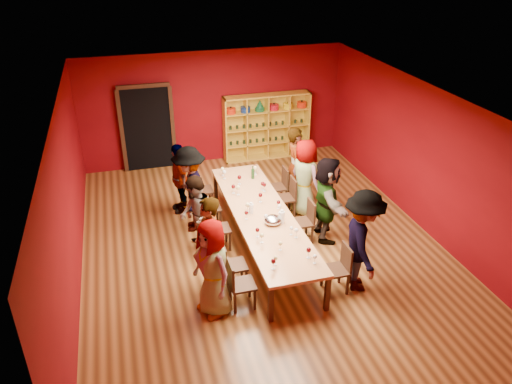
% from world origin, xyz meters
% --- Properties ---
extents(room_shell, '(7.10, 9.10, 3.04)m').
position_xyz_m(room_shell, '(0.00, 0.00, 1.50)').
color(room_shell, brown).
rests_on(room_shell, ground).
extents(tasting_table, '(1.10, 4.50, 0.75)m').
position_xyz_m(tasting_table, '(0.00, 0.00, 0.70)').
color(tasting_table, '#BF804F').
rests_on(tasting_table, ground).
extents(doorway, '(1.40, 0.17, 2.30)m').
position_xyz_m(doorway, '(-1.80, 4.43, 1.12)').
color(doorway, black).
rests_on(doorway, ground).
extents(shelving_unit, '(2.40, 0.40, 1.80)m').
position_xyz_m(shelving_unit, '(1.40, 4.32, 0.98)').
color(shelving_unit, gold).
rests_on(shelving_unit, ground).
extents(chair_person_left_0, '(0.42, 0.42, 0.89)m').
position_xyz_m(chair_person_left_0, '(-0.91, -1.66, 0.50)').
color(chair_person_left_0, black).
rests_on(chair_person_left_0, ground).
extents(person_left_0, '(0.74, 0.95, 1.72)m').
position_xyz_m(person_left_0, '(-1.31, -1.66, 0.86)').
color(person_left_0, '#46464A').
rests_on(person_left_0, ground).
extents(chair_person_left_1, '(0.42, 0.42, 0.89)m').
position_xyz_m(chair_person_left_1, '(-0.91, -1.10, 0.50)').
color(chair_person_left_1, black).
rests_on(chair_person_left_1, ground).
extents(person_left_1, '(0.63, 0.76, 1.83)m').
position_xyz_m(person_left_1, '(-1.27, -1.10, 0.91)').
color(person_left_1, silver).
rests_on(person_left_1, ground).
extents(chair_person_left_2, '(0.42, 0.42, 0.89)m').
position_xyz_m(chair_person_left_2, '(-0.91, 0.16, 0.50)').
color(chair_person_left_2, black).
rests_on(chair_person_left_2, ground).
extents(person_left_2, '(0.44, 0.79, 1.61)m').
position_xyz_m(person_left_2, '(-1.27, 0.16, 0.81)').
color(person_left_2, silver).
rests_on(person_left_2, ground).
extents(chair_person_left_3, '(0.42, 0.42, 0.89)m').
position_xyz_m(chair_person_left_3, '(-0.91, 1.05, 0.50)').
color(chair_person_left_3, black).
rests_on(chair_person_left_3, ground).
extents(person_left_3, '(0.66, 1.26, 1.86)m').
position_xyz_m(person_left_3, '(-1.24, 1.05, 0.93)').
color(person_left_3, '#454549').
rests_on(person_left_3, ground).
extents(chair_person_left_4, '(0.42, 0.42, 0.89)m').
position_xyz_m(chair_person_left_4, '(-0.91, 1.90, 0.50)').
color(chair_person_left_4, black).
rests_on(chair_person_left_4, ground).
extents(person_left_4, '(0.52, 0.98, 1.62)m').
position_xyz_m(person_left_4, '(-1.35, 1.90, 0.81)').
color(person_left_4, '#15173C').
rests_on(person_left_4, ground).
extents(chair_person_right_0, '(0.42, 0.42, 0.89)m').
position_xyz_m(chair_person_right_0, '(0.91, -1.72, 0.50)').
color(chair_person_right_0, black).
rests_on(chair_person_right_0, ground).
extents(person_right_0, '(0.78, 1.31, 1.90)m').
position_xyz_m(person_right_0, '(1.28, -1.72, 0.95)').
color(person_right_0, '#141537').
rests_on(person_right_0, ground).
extents(chair_person_right_2, '(0.42, 0.42, 0.89)m').
position_xyz_m(chair_person_right_2, '(0.91, -0.05, 0.50)').
color(chair_person_right_2, black).
rests_on(chair_person_right_2, ground).
extents(person_right_2, '(0.78, 1.72, 1.79)m').
position_xyz_m(person_right_2, '(1.34, -0.05, 0.90)').
color(person_right_2, '#D28D90').
rests_on(person_right_2, ground).
extents(chair_person_right_3, '(0.42, 0.42, 0.89)m').
position_xyz_m(chair_person_right_3, '(0.91, 1.02, 0.50)').
color(chair_person_right_3, black).
rests_on(chair_person_right_3, ground).
extents(person_right_3, '(0.73, 0.96, 1.75)m').
position_xyz_m(person_right_3, '(1.28, 1.02, 0.88)').
color(person_right_3, tan).
rests_on(person_right_3, ground).
extents(chair_person_right_4, '(0.42, 0.42, 0.89)m').
position_xyz_m(chair_person_right_4, '(0.91, 1.57, 0.50)').
color(chair_person_right_4, black).
rests_on(chair_person_right_4, ground).
extents(person_right_4, '(0.66, 0.78, 1.83)m').
position_xyz_m(person_right_4, '(1.27, 1.57, 0.92)').
color(person_right_4, silver).
rests_on(person_right_4, ground).
extents(wine_glass_0, '(0.08, 0.08, 0.21)m').
position_xyz_m(wine_glass_0, '(0.33, -1.67, 0.90)').
color(wine_glass_0, white).
rests_on(wine_glass_0, tasting_table).
extents(wine_glass_1, '(0.08, 0.08, 0.21)m').
position_xyz_m(wine_glass_1, '(-0.37, 1.87, 0.90)').
color(wine_glass_1, white).
rests_on(wine_glass_1, tasting_table).
extents(wine_glass_2, '(0.08, 0.08, 0.21)m').
position_xyz_m(wine_glass_2, '(0.29, 0.93, 0.90)').
color(wine_glass_2, white).
rests_on(wine_glass_2, tasting_table).
extents(wine_glass_3, '(0.07, 0.07, 0.18)m').
position_xyz_m(wine_glass_3, '(-0.27, -1.70, 0.88)').
color(wine_glass_3, white).
rests_on(wine_glass_3, tasting_table).
extents(wine_glass_4, '(0.07, 0.07, 0.18)m').
position_xyz_m(wine_glass_4, '(0.37, -1.85, 0.88)').
color(wine_glass_4, white).
rests_on(wine_glass_4, tasting_table).
extents(wine_glass_5, '(0.08, 0.08, 0.19)m').
position_xyz_m(wine_glass_5, '(0.33, -0.09, 0.89)').
color(wine_glass_5, white).
rests_on(wine_glass_5, tasting_table).
extents(wine_glass_6, '(0.09, 0.09, 0.22)m').
position_xyz_m(wine_glass_6, '(-0.26, 0.87, 0.91)').
color(wine_glass_6, white).
rests_on(wine_glass_6, tasting_table).
extents(wine_glass_7, '(0.08, 0.08, 0.19)m').
position_xyz_m(wine_glass_7, '(-0.32, -0.80, 0.89)').
color(wine_glass_7, white).
rests_on(wine_glass_7, tasting_table).
extents(wine_glass_8, '(0.09, 0.09, 0.21)m').
position_xyz_m(wine_glass_8, '(-0.37, 1.70, 0.90)').
color(wine_glass_8, white).
rests_on(wine_glass_8, tasting_table).
extents(wine_glass_9, '(0.08, 0.08, 0.21)m').
position_xyz_m(wine_glass_9, '(0.37, 1.79, 0.90)').
color(wine_glass_9, white).
rests_on(wine_glass_9, tasting_table).
extents(wine_glass_10, '(0.09, 0.09, 0.22)m').
position_xyz_m(wine_glass_10, '(-0.11, 1.35, 0.91)').
color(wine_glass_10, white).
rests_on(wine_glass_10, tasting_table).
extents(wine_glass_11, '(0.08, 0.08, 0.21)m').
position_xyz_m(wine_glass_11, '(0.31, 0.87, 0.90)').
color(wine_glass_11, white).
rests_on(wine_glass_11, tasting_table).
extents(wine_glass_12, '(0.07, 0.07, 0.18)m').
position_xyz_m(wine_glass_12, '(-0.06, -1.32, 0.88)').
color(wine_glass_12, white).
rests_on(wine_glass_12, tasting_table).
extents(wine_glass_13, '(0.08, 0.08, 0.21)m').
position_xyz_m(wine_glass_13, '(-0.34, 0.97, 0.90)').
color(wine_glass_13, white).
rests_on(wine_glass_13, tasting_table).
extents(wine_glass_14, '(0.07, 0.07, 0.18)m').
position_xyz_m(wine_glass_14, '(0.37, 0.09, 0.88)').
color(wine_glass_14, white).
rests_on(wine_glass_14, tasting_table).
extents(wine_glass_15, '(0.08, 0.08, 0.19)m').
position_xyz_m(wine_glass_15, '(-0.03, -0.38, 0.89)').
color(wine_glass_15, white).
rests_on(wine_glass_15, tasting_table).
extents(wine_glass_16, '(0.08, 0.08, 0.20)m').
position_xyz_m(wine_glass_16, '(0.34, -1.02, 0.89)').
color(wine_glass_16, white).
rests_on(wine_glass_16, tasting_table).
extents(wine_glass_17, '(0.07, 0.07, 0.18)m').
position_xyz_m(wine_glass_17, '(0.29, -0.90, 0.88)').
color(wine_glass_17, white).
rests_on(wine_glass_17, tasting_table).
extents(wine_glass_18, '(0.09, 0.09, 0.22)m').
position_xyz_m(wine_glass_18, '(-0.26, 0.11, 0.91)').
color(wine_glass_18, white).
rests_on(wine_glass_18, tasting_table).
extents(wine_glass_19, '(0.07, 0.07, 0.18)m').
position_xyz_m(wine_glass_19, '(-0.35, -0.14, 0.88)').
color(wine_glass_19, white).
rests_on(wine_glass_19, tasting_table).
extents(wine_glass_20, '(0.08, 0.08, 0.20)m').
position_xyz_m(wine_glass_20, '(-0.34, -1.81, 0.90)').
color(wine_glass_20, white).
rests_on(wine_glass_20, tasting_table).
extents(wine_glass_21, '(0.08, 0.08, 0.21)m').
position_xyz_m(wine_glass_21, '(0.10, 0.44, 0.90)').
color(wine_glass_21, white).
rests_on(wine_glass_21, tasting_table).
extents(wine_glass_22, '(0.08, 0.08, 0.20)m').
position_xyz_m(wine_glass_22, '(-0.30, -1.00, 0.89)').
color(wine_glass_22, white).
rests_on(wine_glass_22, tasting_table).
extents(wine_glass_23, '(0.09, 0.09, 0.22)m').
position_xyz_m(wine_glass_23, '(0.35, 1.72, 0.91)').
color(wine_glass_23, white).
rests_on(wine_glass_23, tasting_table).
extents(spittoon_bowl, '(0.33, 0.33, 0.18)m').
position_xyz_m(spittoon_bowl, '(0.08, -0.44, 0.83)').
color(spittoon_bowl, silver).
rests_on(spittoon_bowl, tasting_table).
extents(carafe_a, '(0.10, 0.10, 0.24)m').
position_xyz_m(carafe_a, '(-0.20, 0.06, 0.86)').
color(carafe_a, white).
rests_on(carafe_a, tasting_table).
extents(carafe_b, '(0.13, 0.13, 0.28)m').
position_xyz_m(carafe_b, '(0.26, -0.44, 0.88)').
color(carafe_b, white).
rests_on(carafe_b, tasting_table).
extents(wine_bottle, '(0.09, 0.09, 0.30)m').
position_xyz_m(wine_bottle, '(0.24, 1.55, 0.87)').
color(wine_bottle, '#153B19').
rests_on(wine_bottle, tasting_table).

